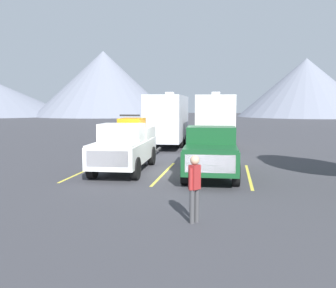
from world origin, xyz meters
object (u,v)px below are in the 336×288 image
(pickup_truck_b, at_px, (211,148))
(person_a, at_px, (195,184))
(pickup_truck_a, at_px, (126,145))
(camper_trailer_a, at_px, (168,118))
(camper_trailer_b, at_px, (215,118))

(pickup_truck_b, distance_m, person_a, 6.61)
(pickup_truck_b, height_order, person_a, pickup_truck_b)
(pickup_truck_a, relative_size, camper_trailer_a, 0.66)
(camper_trailer_a, bearing_deg, camper_trailer_b, -0.51)
(pickup_truck_b, distance_m, camper_trailer_b, 10.24)
(pickup_truck_b, height_order, camper_trailer_a, camper_trailer_a)
(camper_trailer_a, xyz_separation_m, person_a, (3.63, -16.83, -1.08))
(camper_trailer_a, distance_m, person_a, 17.25)
(camper_trailer_b, distance_m, person_a, 16.84)
(pickup_truck_a, bearing_deg, camper_trailer_b, 69.42)
(pickup_truck_a, bearing_deg, pickup_truck_b, -5.17)
(pickup_truck_a, relative_size, pickup_truck_b, 0.94)
(person_a, bearing_deg, camper_trailer_a, 102.18)
(camper_trailer_b, bearing_deg, person_a, -89.36)
(pickup_truck_a, relative_size, person_a, 3.16)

